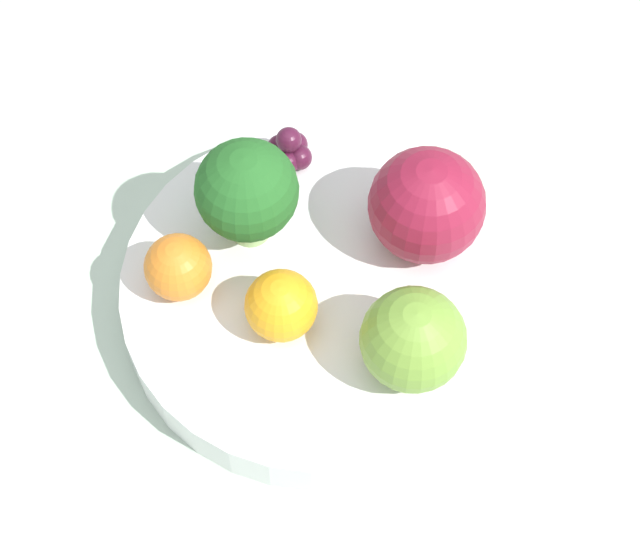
# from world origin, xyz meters

# --- Properties ---
(ground_plane) EXTENTS (6.00, 6.00, 0.00)m
(ground_plane) POSITION_xyz_m (0.00, 0.00, 0.00)
(ground_plane) COLOR gray
(table_surface) EXTENTS (1.20, 1.20, 0.02)m
(table_surface) POSITION_xyz_m (0.00, 0.00, 0.01)
(table_surface) COLOR #B2C6B2
(table_surface) RESTS_ON ground_plane
(bowl) EXTENTS (0.21, 0.21, 0.03)m
(bowl) POSITION_xyz_m (0.00, 0.00, 0.03)
(bowl) COLOR white
(bowl) RESTS_ON table_surface
(broccoli) EXTENTS (0.05, 0.05, 0.07)m
(broccoli) POSITION_xyz_m (-0.01, -0.05, 0.08)
(broccoli) COLOR #99C17A
(broccoli) RESTS_ON bowl
(apple_red) EXTENTS (0.05, 0.05, 0.05)m
(apple_red) POSITION_xyz_m (0.03, 0.06, 0.07)
(apple_red) COLOR olive
(apple_red) RESTS_ON bowl
(apple_green) EXTENTS (0.06, 0.06, 0.06)m
(apple_green) POSITION_xyz_m (-0.05, 0.04, 0.08)
(apple_green) COLOR maroon
(apple_green) RESTS_ON bowl
(orange_front) EXTENTS (0.04, 0.04, 0.04)m
(orange_front) POSITION_xyz_m (0.03, -0.01, 0.07)
(orange_front) COLOR orange
(orange_front) RESTS_ON bowl
(orange_back) EXTENTS (0.04, 0.04, 0.04)m
(orange_back) POSITION_xyz_m (0.03, -0.07, 0.07)
(orange_back) COLOR orange
(orange_back) RESTS_ON bowl
(grape_cluster) EXTENTS (0.03, 0.03, 0.03)m
(grape_cluster) POSITION_xyz_m (-0.06, -0.05, 0.06)
(grape_cluster) COLOR #47142D
(grape_cluster) RESTS_ON bowl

